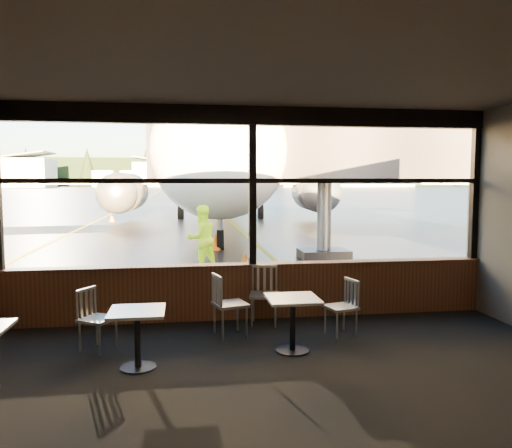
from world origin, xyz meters
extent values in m
plane|color=black|center=(0.00, 120.00, 0.00)|extent=(520.00, 520.00, 0.00)
cube|color=black|center=(0.00, -3.00, 0.01)|extent=(8.00, 6.00, 0.01)
cube|color=#38332D|center=(0.00, -3.00, 3.50)|extent=(8.00, 6.00, 0.04)
cube|color=#504A40|center=(0.00, -6.00, 1.75)|extent=(8.00, 0.04, 3.50)
cube|color=#592F1B|center=(0.00, 0.00, 0.45)|extent=(8.00, 0.28, 0.90)
cube|color=black|center=(0.00, 0.00, 3.35)|extent=(8.00, 0.18, 0.30)
cube|color=black|center=(0.00, 0.00, 2.20)|extent=(0.12, 0.12, 2.60)
cube|color=black|center=(3.95, 0.00, 2.20)|extent=(0.12, 0.12, 2.60)
cube|color=black|center=(0.00, 0.00, 2.30)|extent=(8.00, 0.10, 0.08)
imported|color=#BFF219|center=(-0.68, 4.42, 0.85)|extent=(1.03, 0.95, 1.69)
cone|color=#EC5F07|center=(-0.05, 8.37, 0.28)|extent=(0.40, 0.40, 0.56)
cone|color=orange|center=(-5.06, 20.60, 0.22)|extent=(0.32, 0.32, 0.44)
cylinder|color=silver|center=(-30.00, 182.00, 3.00)|extent=(8.00, 8.00, 6.00)
cylinder|color=silver|center=(-20.00, 182.00, 3.00)|extent=(8.00, 8.00, 6.00)
cylinder|color=silver|center=(-10.00, 182.00, 3.00)|extent=(8.00, 8.00, 6.00)
cube|color=black|center=(0.00, 210.00, 6.00)|extent=(360.00, 3.00, 12.00)
cone|color=#F03F07|center=(0.35, 3.87, 0.28)|extent=(0.40, 0.40, 0.56)
camera|label=1|loc=(-1.14, -8.12, 2.30)|focal=35.00mm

